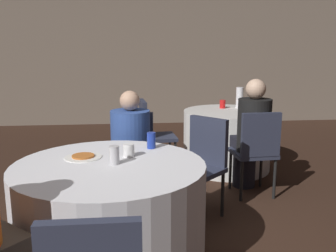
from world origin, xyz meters
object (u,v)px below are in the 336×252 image
Objects in this scene: person_black_shirt at (251,136)px; soda_can_blue at (151,140)px; pizza_plate_near at (83,157)px; person_blue_shirt at (130,150)px; chair_near_northeast at (202,158)px; chair_far_south at (257,146)px; chair_near_north at (132,150)px; chair_far_west at (151,130)px; soda_can_silver at (114,155)px; table_far at (227,140)px; bottle_far at (240,98)px; table_near at (111,215)px.

person_black_shirt reaches higher than soda_can_blue.
person_blue_shirt is at bearing 66.23° from pizza_plate_near.
chair_far_south is at bearing -104.38° from chair_near_northeast.
chair_near_north is 0.74× the size of person_black_shirt.
chair_far_west is (0.22, 0.87, 0.00)m from chair_near_north.
person_black_shirt reaches higher than soda_can_silver.
pizza_plate_near is at bearing -129.22° from table_far.
person_blue_shirt is at bearing 84.08° from soda_can_silver.
table_far is at bearing 57.56° from soda_can_silver.
chair_far_south is at bearing -97.24° from bottle_far.
table_near is at bearing -129.12° from soda_can_blue.
pizza_plate_near is 0.97× the size of bottle_far.
table_near is at bearing -41.56° from pizza_plate_near.
bottle_far is (1.38, 1.31, 0.29)m from person_blue_shirt.
chair_near_northeast and chair_far_south have the same top height.
table_far is at bearing -132.05° from chair_near_north.
table_near is at bearing 90.00° from chair_near_northeast.
chair_far_west is at bearing -166.33° from bottle_far.
chair_far_west is 1.06m from person_blue_shirt.
person_blue_shirt is 0.93× the size of person_black_shirt.
chair_near_northeast is at bearing -116.97° from bottle_far.
person_black_shirt is 4.57× the size of pizza_plate_near.
person_black_shirt is (-0.01, 0.16, 0.07)m from chair_far_south.
person_black_shirt is at bearing -98.95° from bottle_far.
person_black_shirt is at bearing -163.24° from chair_near_north.
chair_near_northeast is 1.00× the size of chair_far_west.
chair_near_northeast is at bearing -113.24° from table_far.
table_far is at bearing -136.01° from bottle_far.
table_far is 2.39m from pizza_plate_near.
chair_far_west is 1.96m from soda_can_silver.
chair_near_north reaches higher than table_near.
person_blue_shirt is at bearing 81.69° from table_near.
soda_can_blue is at bearing 84.02° from chair_near_northeast.
person_black_shirt reaches higher than person_blue_shirt.
pizza_plate_near is (-0.95, -0.56, 0.20)m from chair_near_northeast.
table_near is at bearing 90.00° from person_blue_shirt.
person_blue_shirt is 8.98× the size of soda_can_blue.
table_far is (1.31, 2.00, 0.00)m from table_near.
bottle_far is (1.21, 1.82, 0.07)m from soda_can_blue.
chair_far_west is 7.14× the size of soda_can_blue.
bottle_far is at bearing 56.43° from soda_can_blue.
table_near is 0.44m from pizza_plate_near.
table_near is 2.39m from table_far.
table_near is 0.91m from person_blue_shirt.
table_far is 0.97× the size of person_blue_shirt.
table_far is 1.22× the size of chair_near_north.
soda_can_silver reaches higher than table_far.
chair_far_west is (0.37, 1.91, 0.17)m from table_near.
person_blue_shirt is (-1.24, -0.18, 0.04)m from chair_far_south.
chair_near_northeast reaches higher than soda_can_blue.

